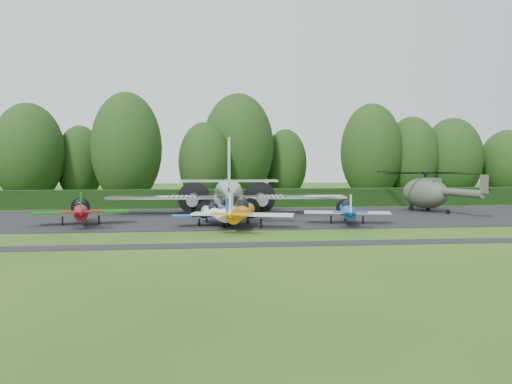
{
  "coord_description": "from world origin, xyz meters",
  "views": [
    {
      "loc": [
        -3.48,
        -41.0,
        5.45
      ],
      "look_at": [
        2.22,
        7.24,
        2.5
      ],
      "focal_mm": 40.0,
      "sensor_mm": 36.0,
      "label": 1
    }
  ],
  "objects": [
    {
      "name": "tree_4",
      "position": [
        2.88,
        32.36,
        6.84
      ],
      "size": [
        9.19,
        9.19,
        13.7
      ],
      "color": "black",
      "rests_on": "ground"
    },
    {
      "name": "tree_7",
      "position": [
        25.44,
        30.52,
        5.38
      ],
      "size": [
        7.14,
        7.14,
        10.78
      ],
      "color": "black",
      "rests_on": "ground"
    },
    {
      "name": "light_plane_blue",
      "position": [
        9.28,
        3.83,
        1.12
      ],
      "size": [
        6.97,
        7.33,
        2.68
      ],
      "rotation": [
        0.0,
        0.0,
        0.21
      ],
      "color": "#194897",
      "rests_on": "ground"
    },
    {
      "name": "light_plane_orange",
      "position": [
        0.48,
        2.04,
        1.26
      ],
      "size": [
        7.88,
        8.29,
        3.03
      ],
      "rotation": [
        0.0,
        0.0,
        0.28
      ],
      "color": "orange",
      "rests_on": "ground"
    },
    {
      "name": "tree_2",
      "position": [
        -1.59,
        28.03,
        4.84
      ],
      "size": [
        6.23,
        6.23,
        9.71
      ],
      "color": "black",
      "rests_on": "ground"
    },
    {
      "name": "transport_plane",
      "position": [
        0.11,
        11.85,
        2.02
      ],
      "size": [
        22.66,
        17.38,
        7.26
      ],
      "rotation": [
        0.0,
        0.0,
        0.05
      ],
      "color": "silver",
      "rests_on": "ground"
    },
    {
      "name": "taxiway_verge",
      "position": [
        0.0,
        -6.0,
        0.0
      ],
      "size": [
        70.0,
        2.0,
        0.0
      ],
      "primitive_type": "cube",
      "color": "black",
      "rests_on": "ground"
    },
    {
      "name": "light_plane_red",
      "position": [
        -12.06,
        5.57,
        1.21
      ],
      "size": [
        7.54,
        7.93,
        2.9
      ],
      "rotation": [
        0.0,
        0.0,
        -0.19
      ],
      "color": "maroon",
      "rests_on": "ground"
    },
    {
      "name": "tree_6",
      "position": [
        9.49,
        34.9,
        4.62
      ],
      "size": [
        5.77,
        5.77,
        9.28
      ],
      "color": "black",
      "rests_on": "ground"
    },
    {
      "name": "ground",
      "position": [
        0.0,
        0.0,
        0.0
      ],
      "size": [
        160.0,
        160.0,
        0.0
      ],
      "primitive_type": "plane",
      "color": "#244D15",
      "rests_on": "ground"
    },
    {
      "name": "tree_11",
      "position": [
        19.87,
        30.06,
        6.18
      ],
      "size": [
        7.9,
        7.9,
        12.37
      ],
      "color": "black",
      "rests_on": "ground"
    },
    {
      "name": "tree_0",
      "position": [
        -17.14,
        33.22,
        4.74
      ],
      "size": [
        5.96,
        5.96,
        9.5
      ],
      "color": "black",
      "rests_on": "ground"
    },
    {
      "name": "light_plane_white",
      "position": [
        -1.43,
        3.74,
        1.05
      ],
      "size": [
        6.56,
        6.9,
        2.52
      ],
      "rotation": [
        0.0,
        0.0,
        -0.25
      ],
      "color": "white",
      "rests_on": "ground"
    },
    {
      "name": "tree_3",
      "position": [
        -10.76,
        27.73,
        6.57
      ],
      "size": [
        8.31,
        8.31,
        13.17
      ],
      "color": "black",
      "rests_on": "ground"
    },
    {
      "name": "hedgerow",
      "position": [
        0.0,
        21.0,
        0.0
      ],
      "size": [
        90.0,
        1.6,
        2.0
      ],
      "primitive_type": "cube",
      "color": "black",
      "rests_on": "ground"
    },
    {
      "name": "helicopter",
      "position": [
        20.17,
        13.72,
        2.15
      ],
      "size": [
        12.45,
        14.58,
        4.01
      ],
      "rotation": [
        0.0,
        0.0,
        -0.27
      ],
      "color": "#3F4938",
      "rests_on": "ground"
    },
    {
      "name": "sign_board",
      "position": [
        28.1,
        20.47,
        1.34
      ],
      "size": [
        3.54,
        0.13,
        1.99
      ],
      "rotation": [
        0.0,
        0.0,
        0.1
      ],
      "color": "#3F3326",
      "rests_on": "ground"
    },
    {
      "name": "tree_8",
      "position": [
        39.14,
        31.2,
        4.57
      ],
      "size": [
        7.41,
        7.41,
        9.17
      ],
      "color": "black",
      "rests_on": "ground"
    },
    {
      "name": "tree_10",
      "position": [
        -22.6,
        30.21,
        6.0
      ],
      "size": [
        8.51,
        8.51,
        12.01
      ],
      "color": "black",
      "rests_on": "ground"
    },
    {
      "name": "tree_5",
      "position": [
        31.07,
        30.67,
        5.32
      ],
      "size": [
        7.91,
        7.91,
        10.66
      ],
      "color": "black",
      "rests_on": "ground"
    },
    {
      "name": "apron",
      "position": [
        0.0,
        10.0,
        0.0
      ],
      "size": [
        70.0,
        18.0,
        0.01
      ],
      "primitive_type": "cube",
      "color": "black",
      "rests_on": "ground"
    }
  ]
}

